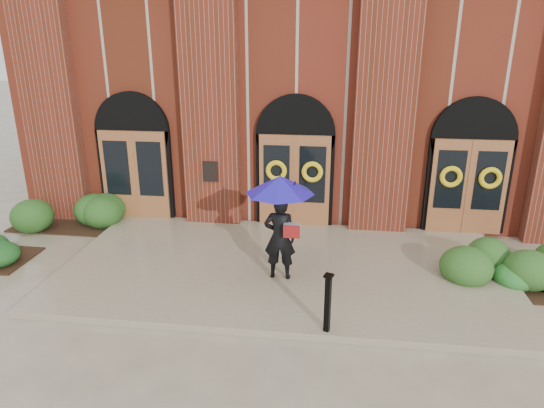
% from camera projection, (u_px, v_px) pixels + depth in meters
% --- Properties ---
extents(ground, '(90.00, 90.00, 0.00)m').
position_uv_depth(ground, '(283.00, 274.00, 10.98)').
color(ground, tan).
rests_on(ground, ground).
extents(landing, '(10.00, 5.30, 0.15)m').
position_uv_depth(landing, '(284.00, 268.00, 11.10)').
color(landing, gray).
rests_on(landing, ground).
extents(church_building, '(16.20, 12.53, 7.00)m').
position_uv_depth(church_building, '(309.00, 81.00, 18.06)').
color(church_building, '#602014').
rests_on(church_building, ground).
extents(man_with_umbrella, '(1.45, 1.45, 2.28)m').
position_uv_depth(man_with_umbrella, '(280.00, 208.00, 10.00)').
color(man_with_umbrella, black).
rests_on(man_with_umbrella, landing).
extents(metal_post, '(0.19, 0.19, 1.11)m').
position_uv_depth(metal_post, '(328.00, 302.00, 8.42)').
color(metal_post, black).
rests_on(metal_post, landing).
extents(hedge_wall_left, '(3.30, 1.32, 0.85)m').
position_uv_depth(hedge_wall_left, '(78.00, 211.00, 13.64)').
color(hedge_wall_left, '#234B19').
rests_on(hedge_wall_left, ground).
extents(hedge_wall_right, '(3.07, 1.23, 0.79)m').
position_uv_depth(hedge_wall_right, '(520.00, 261.00, 10.69)').
color(hedge_wall_right, '#28501C').
rests_on(hedge_wall_right, ground).
extents(hedge_front_right, '(1.39, 1.20, 0.49)m').
position_uv_depth(hedge_front_right, '(522.00, 278.00, 10.28)').
color(hedge_front_right, '#256524').
rests_on(hedge_front_right, ground).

